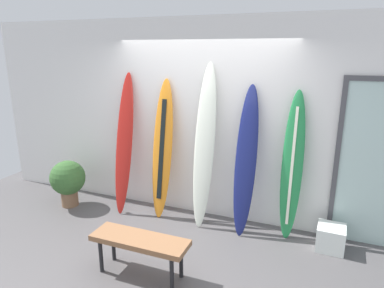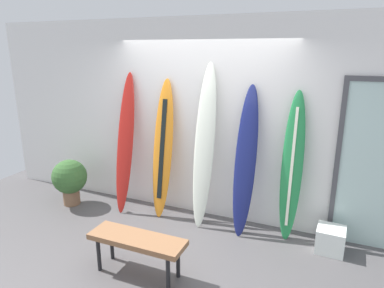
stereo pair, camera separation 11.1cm
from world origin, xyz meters
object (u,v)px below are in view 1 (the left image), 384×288
(surfboard_sunset, at_px, (162,150))
(surfboard_emerald, at_px, (292,166))
(potted_plant, at_px, (68,180))
(bench, at_px, (140,242))
(surfboard_navy, at_px, (246,161))
(display_block_left, at_px, (331,238))
(surfboard_crimson, at_px, (124,145))
(surfboard_ivory, at_px, (204,147))

(surfboard_sunset, bearing_deg, surfboard_emerald, 1.39)
(potted_plant, distance_m, bench, 2.19)
(surfboard_sunset, distance_m, surfboard_navy, 1.22)
(display_block_left, bearing_deg, surfboard_crimson, 178.93)
(bench, bearing_deg, surfboard_crimson, 126.96)
(surfboard_emerald, height_order, potted_plant, surfboard_emerald)
(surfboard_crimson, height_order, surfboard_ivory, surfboard_ivory)
(surfboard_crimson, bearing_deg, bench, -53.04)
(display_block_left, relative_size, bench, 0.32)
(display_block_left, bearing_deg, surfboard_sunset, 177.29)
(surfboard_sunset, distance_m, display_block_left, 2.47)
(surfboard_ivory, distance_m, surfboard_navy, 0.59)
(surfboard_navy, height_order, bench, surfboard_navy)
(surfboard_sunset, height_order, bench, surfboard_sunset)
(surfboard_crimson, distance_m, potted_plant, 1.09)
(surfboard_crimson, relative_size, surfboard_ivory, 0.93)
(surfboard_crimson, bearing_deg, surfboard_sunset, 5.26)
(surfboard_navy, bearing_deg, potted_plant, -174.12)
(surfboard_ivory, height_order, display_block_left, surfboard_ivory)
(potted_plant, bearing_deg, surfboard_sunset, 11.90)
(surfboard_ivory, bearing_deg, display_block_left, -3.05)
(surfboard_sunset, height_order, surfboard_emerald, surfboard_sunset)
(surfboard_navy, distance_m, bench, 1.69)
(surfboard_crimson, xyz_separation_m, surfboard_emerald, (2.39, 0.10, -0.06))
(surfboard_crimson, height_order, surfboard_emerald, surfboard_crimson)
(surfboard_navy, xyz_separation_m, display_block_left, (1.11, -0.08, -0.83))
(surfboard_crimson, distance_m, surfboard_sunset, 0.60)
(surfboard_ivory, relative_size, display_block_left, 6.56)
(surfboard_ivory, bearing_deg, surfboard_sunset, 178.21)
(surfboard_navy, distance_m, display_block_left, 1.38)
(surfboard_navy, bearing_deg, surfboard_crimson, -179.36)
(surfboard_emerald, relative_size, potted_plant, 2.62)
(surfboard_sunset, height_order, surfboard_navy, surfboard_sunset)
(surfboard_sunset, relative_size, surfboard_ivory, 0.89)
(surfboard_sunset, xyz_separation_m, surfboard_ivory, (0.64, -0.02, 0.13))
(display_block_left, distance_m, bench, 2.32)
(surfboard_sunset, distance_m, bench, 1.57)
(surfboard_ivory, xyz_separation_m, bench, (-0.23, -1.38, -0.72))
(surfboard_ivory, relative_size, surfboard_emerald, 1.16)
(surfboard_sunset, relative_size, surfboard_emerald, 1.04)
(surfboard_sunset, xyz_separation_m, bench, (0.41, -1.40, -0.59))
(surfboard_navy, xyz_separation_m, surfboard_emerald, (0.57, 0.08, -0.02))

